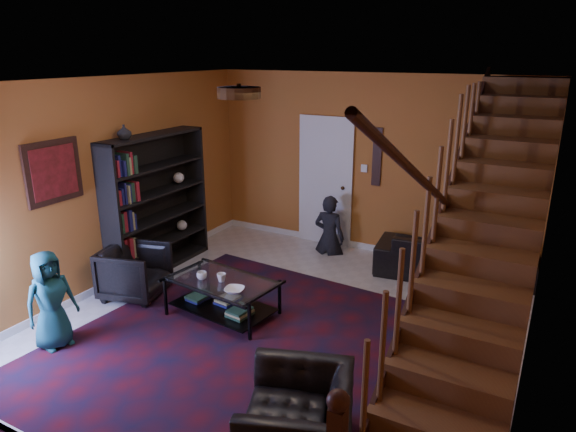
% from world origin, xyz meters
% --- Properties ---
extents(floor, '(5.50, 5.50, 0.00)m').
position_xyz_m(floor, '(0.00, 0.00, 0.00)').
color(floor, beige).
rests_on(floor, ground).
extents(room, '(5.50, 5.50, 5.50)m').
position_xyz_m(room, '(-1.33, 1.33, 0.05)').
color(room, '#A26224').
rests_on(room, ground).
extents(staircase, '(0.95, 5.02, 3.18)m').
position_xyz_m(staircase, '(2.12, -0.00, 1.40)').
color(staircase, brown).
rests_on(staircase, floor).
extents(bookshelf, '(0.35, 1.80, 2.00)m').
position_xyz_m(bookshelf, '(-2.40, 0.60, 0.96)').
color(bookshelf, black).
rests_on(bookshelf, floor).
extents(door, '(0.82, 0.05, 2.05)m').
position_xyz_m(door, '(-0.70, 2.73, 1.02)').
color(door, silver).
rests_on(door, floor).
extents(framed_picture, '(0.04, 0.74, 0.74)m').
position_xyz_m(framed_picture, '(-2.57, -0.90, 1.75)').
color(framed_picture, maroon).
rests_on(framed_picture, room).
extents(wall_hanging, '(0.14, 0.03, 0.90)m').
position_xyz_m(wall_hanging, '(0.15, 2.73, 1.55)').
color(wall_hanging, black).
rests_on(wall_hanging, room).
extents(ceiling_fixture, '(0.40, 0.40, 0.10)m').
position_xyz_m(ceiling_fixture, '(0.00, -0.80, 2.74)').
color(ceiling_fixture, '#3F2814').
rests_on(ceiling_fixture, room).
extents(rug, '(4.10, 4.61, 0.02)m').
position_xyz_m(rug, '(-0.10, -0.85, 0.01)').
color(rug, '#400B13').
rests_on(rug, floor).
extents(sofa, '(2.22, 1.08, 0.62)m').
position_xyz_m(sofa, '(1.50, 2.30, 0.31)').
color(sofa, black).
rests_on(sofa, floor).
extents(armchair_left, '(0.93, 0.91, 0.70)m').
position_xyz_m(armchair_left, '(-2.05, -0.29, 0.35)').
color(armchair_left, black).
rests_on(armchair_left, floor).
extents(armchair_right, '(1.14, 1.21, 0.63)m').
position_xyz_m(armchair_right, '(1.10, -1.75, 0.32)').
color(armchair_right, black).
rests_on(armchair_right, floor).
extents(person_adult_a, '(0.51, 0.34, 1.40)m').
position_xyz_m(person_adult_a, '(-0.45, 2.35, 0.25)').
color(person_adult_a, black).
rests_on(person_adult_a, sofa).
extents(person_adult_b, '(0.62, 0.49, 1.28)m').
position_xyz_m(person_adult_b, '(1.31, 2.35, 0.19)').
color(person_adult_b, black).
rests_on(person_adult_b, sofa).
extents(person_child, '(0.46, 0.60, 1.11)m').
position_xyz_m(person_child, '(-1.95, -1.62, 0.56)').
color(person_child, '#174958').
rests_on(person_child, armchair_left).
extents(coffee_table, '(1.35, 0.89, 0.48)m').
position_xyz_m(coffee_table, '(-0.73, -0.19, 0.28)').
color(coffee_table, black).
rests_on(coffee_table, floor).
extents(cup_a, '(0.13, 0.13, 0.10)m').
position_xyz_m(cup_a, '(-0.95, -0.29, 0.53)').
color(cup_a, '#999999').
rests_on(cup_a, coffee_table).
extents(cup_b, '(0.13, 0.13, 0.10)m').
position_xyz_m(cup_b, '(-0.71, -0.23, 0.53)').
color(cup_b, '#999999').
rests_on(cup_b, coffee_table).
extents(bowl, '(0.27, 0.27, 0.05)m').
position_xyz_m(bowl, '(-0.41, -0.40, 0.51)').
color(bowl, '#999999').
rests_on(bowl, coffee_table).
extents(vase, '(0.18, 0.18, 0.19)m').
position_xyz_m(vase, '(-2.41, 0.10, 2.10)').
color(vase, '#999999').
rests_on(vase, bookshelf).
extents(popcorn_bucket, '(0.18, 0.18, 0.16)m').
position_xyz_m(popcorn_bucket, '(-1.78, -0.43, 0.10)').
color(popcorn_bucket, red).
rests_on(popcorn_bucket, rug).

